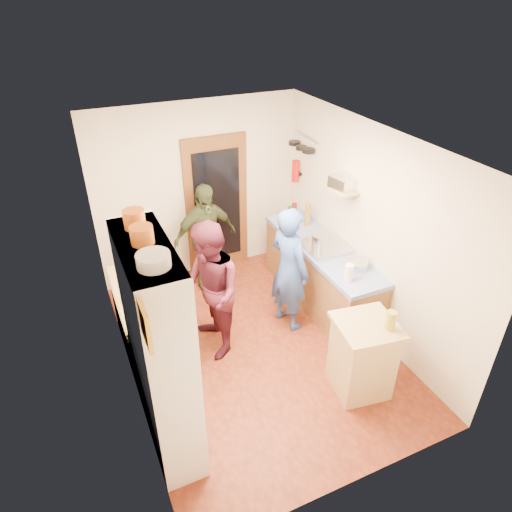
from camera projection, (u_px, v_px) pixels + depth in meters
floor at (256, 347)px, 5.71m from camera, size 3.00×4.00×0.02m
ceiling at (256, 142)px, 4.34m from camera, size 3.00×4.00×0.02m
wall_back at (199, 192)px, 6.59m from camera, size 3.00×0.02×2.60m
wall_front at (365, 385)px, 3.47m from camera, size 3.00×0.02×2.60m
wall_left at (117, 292)px, 4.50m from camera, size 0.02×4.00×2.60m
wall_right at (369, 232)px, 5.56m from camera, size 0.02×4.00×2.60m
door_frame at (217, 205)px, 6.78m from camera, size 0.95×0.06×2.10m
door_glass at (218, 206)px, 6.75m from camera, size 0.70×0.02×1.70m
hutch_body at (160, 352)px, 4.05m from camera, size 0.40×1.20×2.20m
hutch_top_shelf at (145, 248)px, 3.49m from camera, size 0.40×1.14×0.04m
plate_stack at (153, 260)px, 3.20m from camera, size 0.24×0.24×0.10m
orange_pot_a at (142, 235)px, 3.47m from camera, size 0.18×0.18×0.14m
orange_pot_b at (134, 219)px, 3.69m from camera, size 0.18×0.18×0.16m
left_counter_base at (148, 325)px, 5.41m from camera, size 0.60×1.40×0.85m
left_counter_top at (144, 294)px, 5.18m from camera, size 0.64×1.44×0.05m
toaster at (157, 309)px, 4.75m from camera, size 0.27×0.18×0.20m
kettle at (140, 293)px, 5.00m from camera, size 0.18×0.18×0.18m
orange_bowl at (148, 283)px, 5.24m from camera, size 0.21×0.21×0.09m
chopping_board at (134, 265)px, 5.62m from camera, size 0.32×0.24×0.02m
right_counter_base at (320, 276)px, 6.30m from camera, size 0.60×2.20×0.84m
right_counter_top at (323, 248)px, 6.06m from camera, size 0.62×2.22×0.06m
hob at (324, 246)px, 6.00m from camera, size 0.55×0.58×0.04m
pot_on_hob at (320, 240)px, 5.97m from camera, size 0.22×0.22×0.14m
bottle_a at (290, 217)px, 6.42m from camera, size 0.09×0.09×0.32m
bottle_b at (294, 213)px, 6.57m from camera, size 0.08×0.08×0.30m
bottle_c at (308, 215)px, 6.47m from camera, size 0.10×0.10×0.34m
paper_towel at (349, 273)px, 5.31m from camera, size 0.11×0.11×0.22m
mixing_bowl at (357, 264)px, 5.57m from camera, size 0.33×0.33×0.10m
island_base at (362, 358)px, 4.93m from camera, size 0.63×0.63×0.86m
island_top at (367, 326)px, 4.69m from camera, size 0.71×0.71×0.05m
cutting_board at (361, 323)px, 4.71m from camera, size 0.39×0.33×0.02m
oil_jar at (391, 320)px, 4.56m from camera, size 0.12×0.12×0.21m
pan_rail at (306, 137)px, 6.33m from camera, size 0.02×0.65×0.02m
pan_hang_a at (308, 151)px, 6.24m from camera, size 0.18×0.18×0.05m
pan_hang_b at (301, 148)px, 6.41m from camera, size 0.16×0.16×0.05m
pan_hang_c at (294, 143)px, 6.56m from camera, size 0.17×0.17×0.05m
wall_shelf at (342, 190)px, 5.65m from camera, size 0.26×0.42×0.03m
radio at (342, 183)px, 5.60m from camera, size 0.26×0.33×0.15m
ext_bracket at (299, 174)px, 6.79m from camera, size 0.06×0.10×0.04m
fire_extinguisher at (295, 171)px, 6.74m from camera, size 0.11×0.11×0.32m
picture_frame at (145, 326)px, 2.91m from camera, size 0.03×0.25×0.30m
person_hob at (293, 269)px, 5.68m from camera, size 0.54×0.69×1.68m
person_left at (211, 289)px, 5.29m from camera, size 0.66×0.84×1.72m
person_back at (206, 238)px, 6.43m from camera, size 0.99×0.52×1.62m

